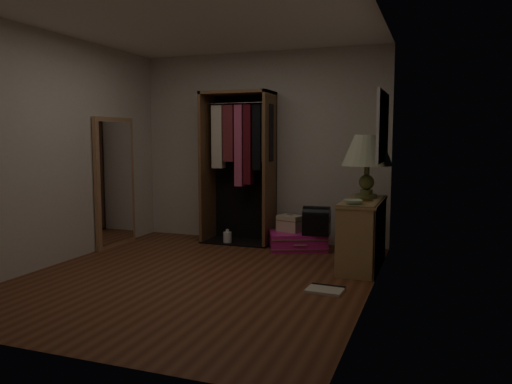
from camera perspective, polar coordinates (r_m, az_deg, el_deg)
ground at (r=5.28m, az=-6.71°, el=-9.61°), size 4.00×4.00×0.00m
room_walls at (r=5.08m, az=-5.94°, el=6.92°), size 3.52×4.02×2.60m
console_bookshelf at (r=5.72m, az=12.08°, el=-4.43°), size 0.42×1.12×0.75m
open_wardrobe at (r=6.79m, az=-1.80°, el=4.36°), size 0.96×0.50×2.05m
floor_mirror at (r=6.85m, az=-15.80°, el=1.08°), size 0.06×0.80×1.70m
pink_suitcase at (r=6.48m, az=4.79°, el=-5.59°), size 0.87×0.76×0.22m
train_case at (r=6.51m, az=3.91°, el=-3.58°), size 0.36×0.30×0.23m
black_bag at (r=6.30m, az=6.93°, el=-3.21°), size 0.35×0.25×0.36m
table_lamp at (r=5.82m, az=12.60°, el=4.50°), size 0.73×0.73×0.72m
brass_tray at (r=5.54m, az=12.03°, el=-0.95°), size 0.30×0.30×0.01m
ceramic_bowl at (r=5.26m, az=11.05°, el=-1.12°), size 0.25×0.25×0.05m
white_jug at (r=6.81m, az=-3.28°, el=-5.23°), size 0.13×0.13×0.20m
floor_book at (r=4.83m, az=7.98°, el=-10.96°), size 0.35×0.29×0.03m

